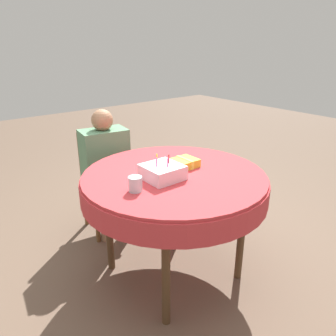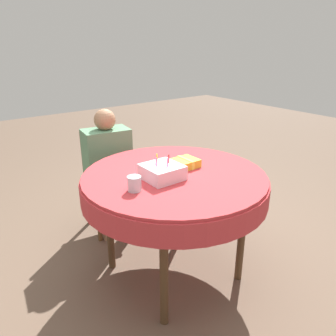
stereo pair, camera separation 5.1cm
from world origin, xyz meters
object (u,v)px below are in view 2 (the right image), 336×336
(person, at_px, (108,161))
(gift_box, at_px, (186,163))
(birthday_cake, at_px, (162,172))
(drinking_glass, at_px, (134,184))
(chair, at_px, (106,177))

(person, xyz_separation_m, gift_box, (0.20, -0.76, 0.17))
(person, height_order, birthday_cake, person)
(person, distance_m, birthday_cake, 0.85)
(drinking_glass, relative_size, gift_box, 0.55)
(gift_box, bearing_deg, drinking_glass, -166.20)
(person, height_order, gift_box, person)
(birthday_cake, relative_size, gift_box, 1.42)
(chair, bearing_deg, gift_box, -68.99)
(chair, xyz_separation_m, birthday_cake, (-0.06, -0.92, 0.36))
(gift_box, bearing_deg, birthday_cake, -163.98)
(chair, relative_size, gift_box, 5.46)
(drinking_glass, bearing_deg, gift_box, 13.80)
(person, bearing_deg, drinking_glass, -99.19)
(person, xyz_separation_m, birthday_cake, (-0.05, -0.83, 0.18))
(gift_box, bearing_deg, person, 104.88)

